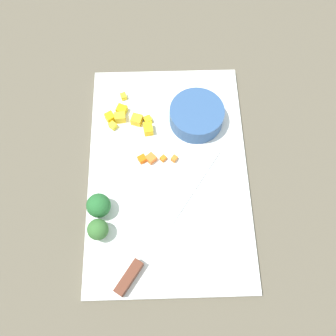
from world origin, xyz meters
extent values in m
plane|color=brown|center=(0.00, 0.00, 0.00)|extent=(4.00, 4.00, 0.00)
cube|color=white|center=(0.00, 0.00, 0.01)|extent=(0.46, 0.30, 0.01)
cylinder|color=#2F5389|center=(0.11, -0.06, 0.03)|extent=(0.11, 0.11, 0.04)
cube|color=silver|center=(-0.03, -0.05, 0.01)|extent=(0.16, 0.12, 0.00)
cube|color=#5D2E1E|center=(-0.20, 0.07, 0.02)|extent=(0.06, 0.05, 0.02)
cube|color=#F9650A|center=(0.02, 0.05, 0.02)|extent=(0.02, 0.02, 0.01)
cube|color=orange|center=(0.02, 0.01, 0.02)|extent=(0.01, 0.01, 0.01)
cube|color=orange|center=(0.02, 0.03, 0.02)|extent=(0.02, 0.02, 0.01)
cube|color=orange|center=(0.02, -0.01, 0.02)|extent=(0.01, 0.01, 0.01)
cube|color=yellow|center=(0.11, 0.04, 0.02)|extent=(0.02, 0.02, 0.01)
cube|color=yellow|center=(0.10, 0.11, 0.02)|extent=(0.02, 0.02, 0.01)
cube|color=yellow|center=(0.13, 0.09, 0.02)|extent=(0.02, 0.02, 0.02)
cube|color=yellow|center=(0.11, 0.09, 0.02)|extent=(0.02, 0.02, 0.02)
cube|color=yellow|center=(0.09, 0.04, 0.02)|extent=(0.02, 0.02, 0.02)
cube|color=yellow|center=(0.11, 0.06, 0.02)|extent=(0.02, 0.03, 0.02)
cube|color=yellow|center=(0.17, 0.09, 0.02)|extent=(0.02, 0.01, 0.01)
cube|color=yellow|center=(0.11, 0.11, 0.02)|extent=(0.02, 0.02, 0.02)
cylinder|color=#87BD6A|center=(-0.08, 0.12, 0.02)|extent=(0.02, 0.02, 0.01)
sphere|color=#25662F|center=(-0.08, 0.12, 0.04)|extent=(0.04, 0.04, 0.04)
cylinder|color=#95B16C|center=(-0.12, 0.12, 0.02)|extent=(0.01, 0.01, 0.02)
sphere|color=#376B30|center=(-0.12, 0.12, 0.04)|extent=(0.04, 0.04, 0.04)
camera|label=1|loc=(-0.27, 0.01, 0.66)|focal=39.23mm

